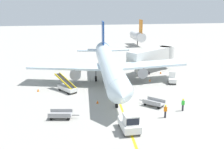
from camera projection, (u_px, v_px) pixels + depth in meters
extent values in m
plane|color=#9E9B93|center=(126.00, 111.00, 36.68)|extent=(300.00, 300.00, 0.00)
cube|color=yellow|center=(118.00, 99.00, 41.43)|extent=(6.71, 79.77, 0.01)
cylinder|color=silver|center=(109.00, 65.00, 48.21)|extent=(5.69, 30.17, 3.30)
cone|color=silver|center=(121.00, 95.00, 32.61)|extent=(3.42, 2.65, 3.23)
cone|color=silver|center=(102.00, 48.00, 63.90)|extent=(3.35, 3.04, 3.14)
cube|color=silver|center=(149.00, 64.00, 50.50)|extent=(13.46, 6.04, 0.36)
cylinder|color=gray|center=(141.00, 71.00, 49.63)|extent=(2.15, 3.34, 1.90)
cube|color=silver|center=(66.00, 66.00, 49.01)|extent=(13.72, 7.93, 0.36)
cylinder|color=gray|center=(75.00, 73.00, 48.46)|extent=(2.15, 3.34, 1.90)
cube|color=navy|center=(103.00, 33.00, 60.68)|extent=(0.60, 4.01, 5.20)
cube|color=silver|center=(117.00, 50.00, 61.51)|extent=(5.32, 2.51, 0.24)
cube|color=silver|center=(90.00, 50.00, 60.91)|extent=(5.55, 3.28, 0.24)
cylinder|color=#4C4C51|center=(117.00, 97.00, 37.61)|extent=(0.20, 0.20, 3.12)
cylinder|color=black|center=(117.00, 106.00, 37.93)|extent=(0.39, 0.59, 0.56)
cylinder|color=#4C4C51|center=(120.00, 72.00, 50.83)|extent=(0.20, 0.20, 3.12)
cylinder|color=black|center=(120.00, 78.00, 51.10)|extent=(0.43, 0.98, 0.96)
cylinder|color=#4C4C51|center=(96.00, 73.00, 50.39)|extent=(0.20, 0.20, 3.12)
cylinder|color=black|center=(96.00, 79.00, 50.66)|extent=(0.43, 0.98, 0.96)
cube|color=black|center=(119.00, 87.00, 34.45)|extent=(2.88, 1.22, 0.60)
cube|color=beige|center=(151.00, 55.00, 56.37)|extent=(11.35, 8.96, 2.50)
cylinder|color=beige|center=(166.00, 52.00, 60.28)|extent=(3.20, 3.20, 2.50)
cylinder|color=#59595B|center=(145.00, 68.00, 55.74)|extent=(0.56, 0.56, 2.35)
cube|color=#333338|center=(145.00, 73.00, 55.98)|extent=(1.80, 1.40, 0.50)
cube|color=silver|center=(129.00, 125.00, 31.02)|extent=(1.95, 3.63, 0.80)
cube|color=silver|center=(131.00, 119.00, 30.18)|extent=(1.54, 1.64, 1.10)
cube|color=black|center=(133.00, 122.00, 29.45)|extent=(1.43, 0.10, 0.77)
cylinder|color=black|center=(139.00, 132.00, 30.08)|extent=(0.23, 0.60, 0.60)
cylinder|color=black|center=(125.00, 134.00, 29.77)|extent=(0.23, 0.60, 0.60)
cylinder|color=black|center=(133.00, 123.00, 32.47)|extent=(0.23, 0.60, 0.60)
cylinder|color=black|center=(120.00, 124.00, 32.16)|extent=(0.23, 0.60, 0.60)
cube|color=silver|center=(172.00, 80.00, 49.36)|extent=(2.01, 2.69, 0.70)
cube|color=silver|center=(172.00, 74.00, 49.53)|extent=(1.34, 1.36, 1.10)
cube|color=black|center=(172.00, 74.00, 50.03)|extent=(0.95, 0.40, 0.77)
cylinder|color=black|center=(169.00, 80.00, 50.33)|extent=(0.40, 0.64, 0.60)
cylinder|color=black|center=(175.00, 80.00, 50.17)|extent=(0.40, 0.64, 0.60)
cylinder|color=black|center=(169.00, 83.00, 48.72)|extent=(0.40, 0.64, 0.60)
cylinder|color=black|center=(175.00, 83.00, 48.56)|extent=(0.40, 0.64, 0.60)
cube|color=silver|center=(68.00, 88.00, 44.73)|extent=(3.26, 4.03, 0.60)
cylinder|color=black|center=(60.00, 89.00, 45.35)|extent=(0.50, 0.63, 0.60)
cylinder|color=black|center=(66.00, 87.00, 46.17)|extent=(0.50, 0.63, 0.60)
cylinder|color=black|center=(69.00, 92.00, 43.43)|extent=(0.50, 0.63, 0.60)
cylinder|color=black|center=(76.00, 91.00, 44.25)|extent=(0.50, 0.63, 0.60)
cube|color=black|center=(65.00, 82.00, 44.92)|extent=(3.37, 4.73, 1.76)
cube|color=yellow|center=(63.00, 81.00, 44.60)|extent=(2.68, 4.33, 1.84)
cube|color=yellow|center=(68.00, 80.00, 45.18)|extent=(2.68, 4.33, 1.84)
cube|color=#A5A5A8|center=(154.00, 103.00, 38.49)|extent=(3.02, 3.06, 0.16)
cube|color=#4C4C51|center=(142.00, 100.00, 39.54)|extent=(0.68, 0.71, 0.08)
cylinder|color=#4C4C51|center=(140.00, 100.00, 39.80)|extent=(0.12, 0.12, 0.05)
cube|color=gray|center=(151.00, 103.00, 37.84)|extent=(1.97, 2.07, 0.50)
cube|color=gray|center=(156.00, 100.00, 39.01)|extent=(1.97, 2.07, 0.50)
cylinder|color=black|center=(145.00, 104.00, 38.68)|extent=(0.33, 0.34, 0.36)
cylinder|color=black|center=(149.00, 102.00, 39.62)|extent=(0.33, 0.34, 0.36)
cylinder|color=black|center=(159.00, 108.00, 37.49)|extent=(0.33, 0.34, 0.36)
cylinder|color=black|center=(163.00, 105.00, 38.43)|extent=(0.33, 0.34, 0.36)
cube|color=#A5A5A8|center=(60.00, 115.00, 34.34)|extent=(3.03, 1.99, 0.16)
cube|color=#4C4C51|center=(75.00, 115.00, 34.34)|extent=(0.90, 0.25, 0.08)
cylinder|color=#4C4C51|center=(79.00, 115.00, 34.34)|extent=(0.12, 0.12, 0.05)
cube|color=gray|center=(61.00, 111.00, 35.00)|extent=(2.76, 0.58, 0.50)
cube|color=gray|center=(59.00, 116.00, 33.55)|extent=(2.76, 0.58, 0.50)
cylinder|color=black|center=(70.00, 115.00, 34.98)|extent=(0.38, 0.18, 0.36)
cylinder|color=black|center=(68.00, 119.00, 33.82)|extent=(0.38, 0.18, 0.36)
cylinder|color=black|center=(53.00, 115.00, 34.99)|extent=(0.38, 0.18, 0.36)
cylinder|color=black|center=(51.00, 119.00, 33.83)|extent=(0.38, 0.18, 0.36)
cylinder|color=#26262D|center=(165.00, 114.00, 34.56)|extent=(0.24, 0.24, 0.85)
cube|color=orange|center=(165.00, 109.00, 34.38)|extent=(0.36, 0.22, 0.56)
sphere|color=beige|center=(166.00, 106.00, 34.29)|extent=(0.20, 0.20, 0.20)
sphere|color=yellow|center=(166.00, 106.00, 34.27)|extent=(0.24, 0.24, 0.24)
cylinder|color=#26262D|center=(183.00, 108.00, 36.75)|extent=(0.24, 0.24, 0.85)
cube|color=green|center=(183.00, 103.00, 36.57)|extent=(0.36, 0.22, 0.56)
sphere|color=tan|center=(183.00, 100.00, 36.47)|extent=(0.20, 0.20, 0.20)
sphere|color=yellow|center=(183.00, 100.00, 36.46)|extent=(0.24, 0.24, 0.24)
cone|color=orange|center=(97.00, 102.00, 39.55)|extent=(0.36, 0.36, 0.44)
cone|color=orange|center=(150.00, 80.00, 50.68)|extent=(0.36, 0.36, 0.44)
cone|color=orange|center=(161.00, 72.00, 56.28)|extent=(0.36, 0.36, 0.44)
cone|color=orange|center=(145.00, 74.00, 55.16)|extent=(0.36, 0.36, 0.44)
cone|color=orange|center=(38.00, 90.00, 44.86)|extent=(0.36, 0.36, 0.44)
cylinder|color=silver|center=(138.00, 36.00, 93.56)|extent=(3.00, 10.00, 3.00)
cylinder|color=#3F3F3F|center=(137.00, 43.00, 94.13)|extent=(0.30, 0.30, 1.60)
cube|color=orange|center=(141.00, 26.00, 89.35)|extent=(0.24, 3.20, 4.40)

